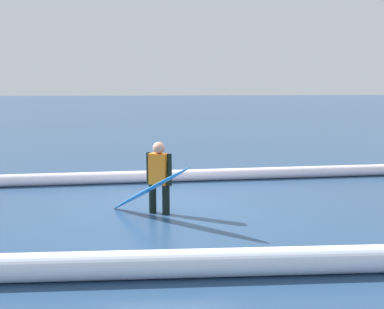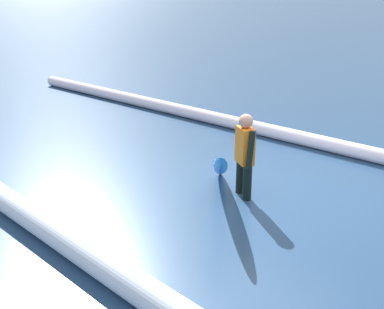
{
  "view_description": "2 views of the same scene",
  "coord_description": "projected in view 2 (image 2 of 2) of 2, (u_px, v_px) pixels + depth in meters",
  "views": [
    {
      "loc": [
        0.43,
        9.08,
        2.42
      ],
      "look_at": [
        -0.38,
        0.88,
        1.16
      ],
      "focal_mm": 44.02,
      "sensor_mm": 36.0,
      "label": 1
    },
    {
      "loc": [
        -4.33,
        6.46,
        3.41
      ],
      "look_at": [
        0.29,
        1.62,
        0.97
      ],
      "focal_mm": 47.59,
      "sensor_mm": 36.0,
      "label": 2
    }
  ],
  "objects": [
    {
      "name": "ground_plane",
      "position": [
        273.0,
        189.0,
        8.37
      ],
      "size": [
        164.98,
        164.98,
        0.0
      ],
      "primitive_type": "plane",
      "color": "navy"
    },
    {
      "name": "surfer",
      "position": [
        245.0,
        152.0,
        7.88
      ],
      "size": [
        0.47,
        0.37,
        1.35
      ],
      "rotation": [
        0.0,
        0.0,
        5.78
      ],
      "color": "black",
      "rests_on": "ground_plane"
    },
    {
      "name": "surfboard",
      "position": [
        220.0,
        167.0,
        7.84
      ],
      "size": [
        1.52,
        1.75,
        1.12
      ],
      "color": "#268CE5",
      "rests_on": "ground_plane"
    },
    {
      "name": "wave_crest_foreground",
      "position": [
        296.0,
        137.0,
        10.53
      ],
      "size": [
        17.25,
        1.15,
        0.29
      ],
      "primitive_type": "cylinder",
      "rotation": [
        0.0,
        1.57,
        0.05
      ],
      "color": "white",
      "rests_on": "ground_plane"
    },
    {
      "name": "wave_crest_midground",
      "position": [
        154.0,
        298.0,
        5.31
      ],
      "size": [
        18.68,
        0.93,
        0.36
      ],
      "primitive_type": "cylinder",
      "rotation": [
        0.0,
        1.57,
        -0.03
      ],
      "color": "white",
      "rests_on": "ground_plane"
    }
  ]
}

